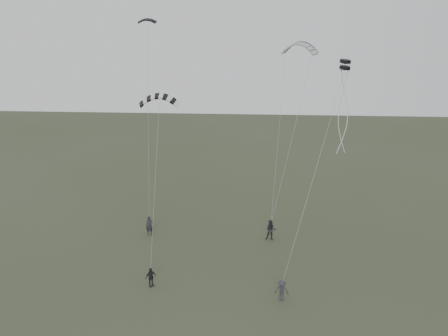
# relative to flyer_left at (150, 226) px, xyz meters

# --- Properties ---
(ground) EXTENTS (140.00, 140.00, 0.00)m
(ground) POSITION_rel_flyer_left_xyz_m (5.70, -7.16, -0.92)
(ground) COLOR #363D27
(ground) RESTS_ON ground
(flyer_left) EXTENTS (0.72, 0.53, 1.83)m
(flyer_left) POSITION_rel_flyer_left_xyz_m (0.00, 0.00, 0.00)
(flyer_left) COLOR black
(flyer_left) RESTS_ON ground
(flyer_right) EXTENTS (0.97, 0.78, 1.91)m
(flyer_right) POSITION_rel_flyer_left_xyz_m (11.25, -0.23, 0.04)
(flyer_right) COLOR #242429
(flyer_right) RESTS_ON ground
(flyer_center) EXTENTS (0.90, 0.87, 1.51)m
(flyer_center) POSITION_rel_flyer_left_xyz_m (2.13, -8.52, -0.16)
(flyer_center) COLOR black
(flyer_center) RESTS_ON ground
(flyer_far) EXTENTS (1.06, 0.68, 1.56)m
(flyer_far) POSITION_rel_flyer_left_xyz_m (11.75, -9.60, -0.13)
(flyer_far) COLOR #2A2B30
(flyer_far) RESTS_ON ground
(kite_dark_small) EXTENTS (1.62, 0.68, 0.64)m
(kite_dark_small) POSITION_rel_flyer_left_xyz_m (0.10, 2.61, 18.26)
(kite_dark_small) COLOR black
(kite_dark_small) RESTS_ON flyer_left
(kite_pale_large) EXTENTS (3.56, 2.86, 1.62)m
(kite_pale_large) POSITION_rel_flyer_left_xyz_m (13.53, 5.93, 16.20)
(kite_pale_large) COLOR #A4A5A8
(kite_pale_large) RESTS_ON flyer_right
(kite_striped) EXTENTS (3.11, 1.31, 1.39)m
(kite_striped) POSITION_rel_flyer_left_xyz_m (2.27, -3.64, 12.58)
(kite_striped) COLOR black
(kite_striped) RESTS_ON flyer_center
(kite_box) EXTENTS (0.82, 0.86, 0.77)m
(kite_box) POSITION_rel_flyer_left_xyz_m (15.98, -3.85, 15.01)
(kite_box) COLOR black
(kite_box) RESTS_ON flyer_far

